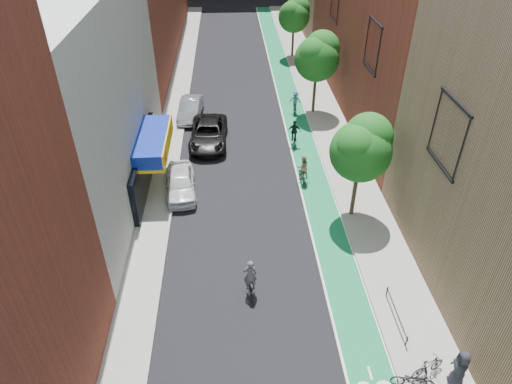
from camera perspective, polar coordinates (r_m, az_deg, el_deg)
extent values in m
plane|color=black|center=(20.05, 1.98, -21.57)|extent=(160.00, 160.00, 0.00)
cube|color=#147440|center=(40.85, 4.39, 11.02)|extent=(2.00, 68.00, 0.01)
cube|color=gray|center=(40.75, -9.94, 10.63)|extent=(2.00, 68.00, 0.15)
cube|color=gray|center=(41.22, 7.91, 11.12)|extent=(3.00, 68.00, 0.15)
cube|color=silver|center=(28.79, -23.26, 10.47)|extent=(8.00, 20.00, 12.00)
cylinder|color=#332619|center=(26.69, 12.18, -0.10)|extent=(0.24, 0.24, 3.30)
sphere|color=#165115|center=(25.24, 12.94, 4.95)|extent=(3.36, 3.36, 3.36)
sphere|color=#165115|center=(25.26, 13.87, 6.71)|extent=(2.64, 2.64, 2.64)
sphere|color=#165115|center=(24.67, 12.58, 5.55)|extent=(2.40, 2.40, 2.40)
cylinder|color=#332619|center=(38.60, 7.29, 12.13)|extent=(0.24, 0.24, 3.47)
sphere|color=#165115|center=(37.57, 7.62, 16.15)|extent=(3.53, 3.53, 3.53)
sphere|color=#165115|center=(37.69, 8.26, 17.37)|extent=(2.77, 2.77, 2.77)
sphere|color=#165115|center=(37.08, 7.29, 16.74)|extent=(2.52, 2.52, 2.52)
cylinder|color=#332619|center=(51.63, 4.61, 18.16)|extent=(0.24, 0.24, 3.19)
sphere|color=#165115|center=(50.92, 4.76, 21.00)|extent=(3.25, 3.25, 3.25)
sphere|color=#165115|center=(51.10, 5.23, 21.83)|extent=(2.55, 2.55, 2.55)
sphere|color=#165115|center=(50.48, 4.47, 21.43)|extent=(2.32, 2.32, 2.32)
imported|color=silver|center=(28.91, -9.42, 1.17)|extent=(2.25, 4.66, 1.53)
imported|color=black|center=(34.17, -5.95, 7.28)|extent=(2.84, 5.84, 1.60)
imported|color=#989CA1|center=(38.26, -8.21, 10.24)|extent=(2.02, 4.73, 1.51)
imported|color=black|center=(22.28, -0.71, -11.99)|extent=(0.65, 1.57, 0.80)
imported|color=#4F4E56|center=(21.75, -0.74, -10.33)|extent=(0.67, 0.47, 1.75)
imported|color=black|center=(29.75, 5.82, 1.98)|extent=(0.67, 1.72, 1.01)
imported|color=#9D7E5B|center=(29.47, 5.87, 3.15)|extent=(0.86, 0.70, 1.63)
imported|color=black|center=(33.91, 4.80, 6.48)|extent=(0.92, 1.87, 0.94)
imported|color=black|center=(33.67, 4.83, 7.61)|extent=(1.02, 0.56, 1.65)
imported|color=black|center=(38.89, 4.90, 10.39)|extent=(0.78, 1.53, 0.89)
imported|color=#426078|center=(38.70, 4.93, 11.37)|extent=(1.12, 0.82, 1.55)
imported|color=black|center=(20.60, 20.70, -19.72)|extent=(1.63, 0.97, 0.95)
imported|color=black|center=(20.09, 19.02, -21.33)|extent=(1.79, 0.92, 0.89)
imported|color=black|center=(20.39, 24.14, -19.49)|extent=(0.72, 1.00, 1.89)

